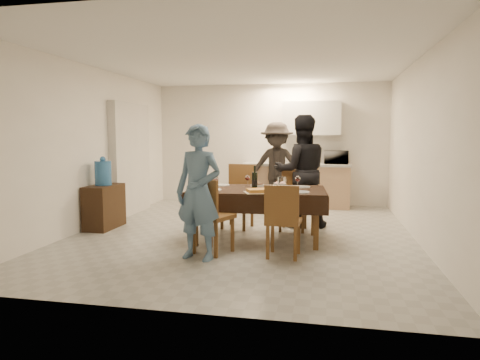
# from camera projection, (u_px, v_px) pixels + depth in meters

# --- Properties ---
(floor) EXTENTS (5.00, 6.00, 0.02)m
(floor) POSITION_uv_depth(u_px,v_px,m) (244.00, 233.00, 6.56)
(floor) COLOR #9E9E9A
(floor) RESTS_ON ground
(ceiling) EXTENTS (5.00, 6.00, 0.02)m
(ceiling) POSITION_uv_depth(u_px,v_px,m) (244.00, 60.00, 6.29)
(ceiling) COLOR white
(ceiling) RESTS_ON wall_back
(wall_back) EXTENTS (5.00, 0.02, 2.60)m
(wall_back) POSITION_uv_depth(u_px,v_px,m) (270.00, 144.00, 9.35)
(wall_back) COLOR white
(wall_back) RESTS_ON floor
(wall_front) EXTENTS (5.00, 0.02, 2.60)m
(wall_front) POSITION_uv_depth(u_px,v_px,m) (174.00, 160.00, 3.50)
(wall_front) COLOR white
(wall_front) RESTS_ON floor
(wall_left) EXTENTS (0.02, 6.00, 2.60)m
(wall_left) POSITION_uv_depth(u_px,v_px,m) (92.00, 148.00, 6.92)
(wall_left) COLOR white
(wall_left) RESTS_ON floor
(wall_right) EXTENTS (0.02, 6.00, 2.60)m
(wall_right) POSITION_uv_depth(u_px,v_px,m) (420.00, 150.00, 5.93)
(wall_right) COLOR white
(wall_right) RESTS_ON floor
(stub_partition) EXTENTS (0.15, 1.40, 2.10)m
(stub_partition) POSITION_uv_depth(u_px,v_px,m) (131.00, 159.00, 8.10)
(stub_partition) COLOR silver
(stub_partition) RESTS_ON floor
(kitchen_base_cabinet) EXTENTS (2.20, 0.60, 0.86)m
(kitchen_base_cabinet) POSITION_uv_depth(u_px,v_px,m) (296.00, 186.00, 9.01)
(kitchen_base_cabinet) COLOR #9E7E5E
(kitchen_base_cabinet) RESTS_ON floor
(kitchen_worktop) EXTENTS (2.24, 0.64, 0.05)m
(kitchen_worktop) POSITION_uv_depth(u_px,v_px,m) (296.00, 165.00, 8.96)
(kitchen_worktop) COLOR #ABAAA6
(kitchen_worktop) RESTS_ON kitchen_base_cabinet
(upper_cabinet) EXTENTS (1.20, 0.34, 0.70)m
(upper_cabinet) POSITION_uv_depth(u_px,v_px,m) (312.00, 118.00, 8.94)
(upper_cabinet) COLOR silver
(upper_cabinet) RESTS_ON wall_back
(dining_table) EXTENTS (1.97, 1.24, 0.74)m
(dining_table) POSITION_uv_depth(u_px,v_px,m) (257.00, 191.00, 6.06)
(dining_table) COLOR black
(dining_table) RESTS_ON floor
(chair_near_left) EXTENTS (0.57, 0.58, 0.52)m
(chair_near_left) POSITION_uv_depth(u_px,v_px,m) (211.00, 208.00, 5.34)
(chair_near_left) COLOR brown
(chair_near_left) RESTS_ON floor
(chair_near_right) EXTENTS (0.43, 0.43, 0.49)m
(chair_near_right) POSITION_uv_depth(u_px,v_px,m) (283.00, 213.00, 5.17)
(chair_near_right) COLOR brown
(chair_near_right) RESTS_ON floor
(chair_far_left) EXTENTS (0.54, 0.54, 0.55)m
(chair_far_left) POSITION_uv_depth(u_px,v_px,m) (236.00, 190.00, 6.79)
(chair_far_left) COLOR brown
(chair_far_left) RESTS_ON floor
(chair_far_right) EXTENTS (0.46, 0.46, 0.52)m
(chair_far_right) POSITION_uv_depth(u_px,v_px,m) (293.00, 195.00, 6.62)
(chair_far_right) COLOR brown
(chair_far_right) RESTS_ON floor
(console) EXTENTS (0.38, 0.76, 0.70)m
(console) POSITION_uv_depth(u_px,v_px,m) (104.00, 207.00, 6.90)
(console) COLOR #302010
(console) RESTS_ON floor
(water_jug) EXTENTS (0.26, 0.26, 0.39)m
(water_jug) POSITION_uv_depth(u_px,v_px,m) (103.00, 173.00, 6.84)
(water_jug) COLOR #377AC4
(water_jug) RESTS_ON console
(wine_bottle) EXTENTS (0.08, 0.08, 0.33)m
(wine_bottle) POSITION_uv_depth(u_px,v_px,m) (255.00, 177.00, 6.09)
(wine_bottle) COLOR black
(wine_bottle) RESTS_ON dining_table
(water_pitcher) EXTENTS (0.12, 0.12, 0.18)m
(water_pitcher) POSITION_uv_depth(u_px,v_px,m) (282.00, 183.00, 5.92)
(water_pitcher) COLOR white
(water_pitcher) RESTS_ON dining_table
(savoury_tart) EXTENTS (0.49, 0.43, 0.05)m
(savoury_tart) POSITION_uv_depth(u_px,v_px,m) (260.00, 191.00, 5.66)
(savoury_tart) COLOR gold
(savoury_tart) RESTS_ON dining_table
(salad_bowl) EXTENTS (0.18, 0.18, 0.07)m
(salad_bowl) POSITION_uv_depth(u_px,v_px,m) (280.00, 185.00, 6.16)
(salad_bowl) COLOR silver
(salad_bowl) RESTS_ON dining_table
(mushroom_dish) EXTENTS (0.18, 0.18, 0.03)m
(mushroom_dish) POSITION_uv_depth(u_px,v_px,m) (257.00, 185.00, 6.33)
(mushroom_dish) COLOR silver
(mushroom_dish) RESTS_ON dining_table
(wine_glass_a) EXTENTS (0.09, 0.09, 0.20)m
(wine_glass_a) POSITION_uv_depth(u_px,v_px,m) (215.00, 183.00, 5.91)
(wine_glass_a) COLOR white
(wine_glass_a) RESTS_ON dining_table
(wine_glass_b) EXTENTS (0.08, 0.08, 0.18)m
(wine_glass_b) POSITION_uv_depth(u_px,v_px,m) (298.00, 182.00, 6.18)
(wine_glass_b) COLOR white
(wine_glass_b) RESTS_ON dining_table
(wine_glass_c) EXTENTS (0.08, 0.08, 0.17)m
(wine_glass_c) POSITION_uv_depth(u_px,v_px,m) (247.00, 180.00, 6.38)
(wine_glass_c) COLOR white
(wine_glass_c) RESTS_ON dining_table
(plate_near_left) EXTENTS (0.29, 0.29, 0.02)m
(plate_near_left) POSITION_uv_depth(u_px,v_px,m) (211.00, 190.00, 5.88)
(plate_near_left) COLOR silver
(plate_near_left) RESTS_ON dining_table
(plate_near_right) EXTENTS (0.29, 0.29, 0.02)m
(plate_near_right) POSITION_uv_depth(u_px,v_px,m) (299.00, 192.00, 5.64)
(plate_near_right) COLOR silver
(plate_near_right) RESTS_ON dining_table
(plate_far_left) EXTENTS (0.25, 0.25, 0.01)m
(plate_far_left) POSITION_uv_depth(u_px,v_px,m) (221.00, 185.00, 6.46)
(plate_far_left) COLOR silver
(plate_far_left) RESTS_ON dining_table
(plate_far_right) EXTENTS (0.26, 0.26, 0.01)m
(plate_far_right) POSITION_uv_depth(u_px,v_px,m) (301.00, 187.00, 6.23)
(plate_far_right) COLOR silver
(plate_far_right) RESTS_ON dining_table
(microwave) EXTENTS (0.49, 0.33, 0.27)m
(microwave) POSITION_uv_depth(u_px,v_px,m) (336.00, 157.00, 8.78)
(microwave) COLOR silver
(microwave) RESTS_ON kitchen_worktop
(person_near) EXTENTS (0.67, 0.53, 1.63)m
(person_near) POSITION_uv_depth(u_px,v_px,m) (198.00, 192.00, 5.13)
(person_near) COLOR slate
(person_near) RESTS_ON floor
(person_far) EXTENTS (1.03, 0.89, 1.82)m
(person_far) POSITION_uv_depth(u_px,v_px,m) (301.00, 171.00, 6.95)
(person_far) COLOR black
(person_far) RESTS_ON floor
(person_kitchen) EXTENTS (1.13, 0.65, 1.76)m
(person_kitchen) POSITION_uv_depth(u_px,v_px,m) (276.00, 166.00, 8.60)
(person_kitchen) COLOR black
(person_kitchen) RESTS_ON floor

